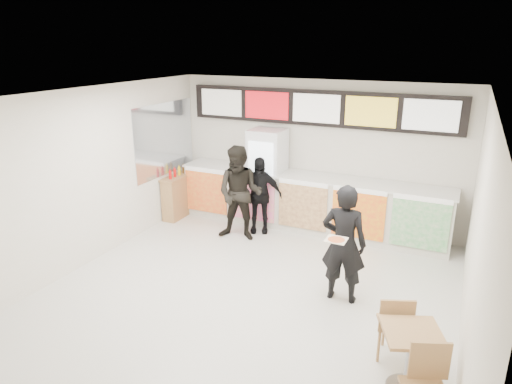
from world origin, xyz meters
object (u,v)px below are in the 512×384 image
Objects in this scene: customer_left at (240,194)px; customer_mid at (259,195)px; cafe_table at (410,350)px; condiment_ledge at (177,196)px; service_counter at (308,203)px; customer_main at (344,244)px; drinks_fridge at (267,177)px.

customer_left is 1.19× the size of customer_mid.
customer_left reaches higher than cafe_table.
customer_mid reaches higher than condiment_ledge.
service_counter is 1.04m from customer_mid.
customer_main is at bearing -23.56° from condiment_ledge.
customer_main is 4.54m from condiment_ledge.
cafe_table is (3.36, -3.38, -0.25)m from customer_mid.
customer_main is 2.85m from customer_mid.
customer_left is at bearing -14.64° from condiment_ledge.
condiment_ledge is (-4.15, 1.81, -0.42)m from customer_main.
customer_main is at bearing -39.70° from customer_left.
drinks_fridge is 3.28m from customer_main.
drinks_fridge is (-0.93, 0.02, 0.43)m from service_counter.
customer_main reaches higher than service_counter.
condiment_ledge is (-5.31, 3.37, -0.05)m from cafe_table.
customer_left is 4.60m from cafe_table.
service_counter is 1.50m from customer_left.
customer_main is 0.97× the size of customer_left.
condiment_ledge is (-2.82, -0.55, -0.10)m from service_counter.
customer_main is 1.13× the size of cafe_table.
customer_mid is (-2.19, 1.82, -0.12)m from customer_main.
customer_left is at bearing -31.99° from customer_main.
customer_mid is at bearing -147.95° from service_counter.
customer_mid is 4.77m from cafe_table.
drinks_fridge is at bearing 76.58° from customer_mid.
customer_left is 1.17× the size of cafe_table.
customer_left is at bearing -96.17° from drinks_fridge.
customer_left is at bearing -131.22° from customer_mid.
cafe_table is at bearing -65.64° from customer_mid.
service_counter reaches higher than condiment_ledge.
cafe_table is at bearing -49.56° from customer_left.
service_counter is at bearing 11.62° from customer_mid.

